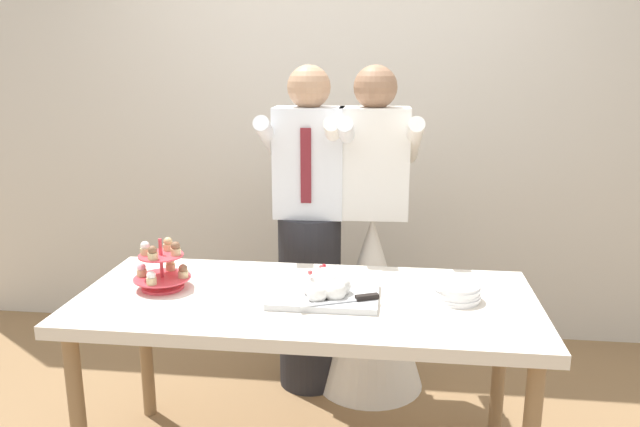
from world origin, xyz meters
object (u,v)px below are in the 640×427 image
dessert_table (306,314)px  cupcake_stand (162,269)px  main_cake_tray (325,289)px  person_groom (310,249)px  plate_stack (457,292)px  person_bride (371,280)px

dessert_table → cupcake_stand: (-0.59, 0.02, 0.16)m
main_cake_tray → person_groom: bearing=102.6°
main_cake_tray → plate_stack: size_ratio=2.31×
dessert_table → person_bride: 0.79m
plate_stack → dessert_table: bearing=-177.2°
cupcake_stand → person_bride: size_ratio=0.14×
main_cake_tray → person_bride: size_ratio=0.26×
person_groom → person_bride: 0.36m
cupcake_stand → person_groom: size_ratio=0.14×
dessert_table → main_cake_tray: 0.14m
dessert_table → main_cake_tray: (0.08, -0.01, 0.11)m
dessert_table → plate_stack: 0.60m
dessert_table → person_groom: (-0.09, 0.72, 0.05)m
dessert_table → cupcake_stand: bearing=178.3°
main_cake_tray → plate_stack: 0.51m
plate_stack → person_bride: 0.83m
cupcake_stand → main_cake_tray: cupcake_stand is taller
main_cake_tray → person_groom: person_groom is taller
plate_stack → person_groom: (-0.67, 0.69, -0.06)m
plate_stack → person_bride: person_bride is taller
person_groom → plate_stack: bearing=-45.9°
cupcake_stand → person_groom: 0.87m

